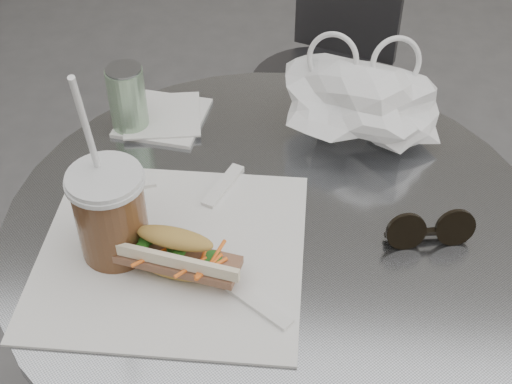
# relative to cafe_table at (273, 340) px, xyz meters

# --- Properties ---
(cafe_table) EXTENTS (0.76, 0.76, 0.74)m
(cafe_table) POSITION_rel_cafe_table_xyz_m (0.00, 0.00, 0.00)
(cafe_table) COLOR slate
(cafe_table) RESTS_ON ground
(chair_far) EXTENTS (0.37, 0.39, 0.67)m
(chair_far) POSITION_rel_cafe_table_xyz_m (0.05, 0.86, -0.16)
(chair_far) COLOR #323235
(chair_far) RESTS_ON ground
(sandwich_paper) EXTENTS (0.36, 0.34, 0.00)m
(sandwich_paper) POSITION_rel_cafe_table_xyz_m (-0.13, -0.08, 0.28)
(sandwich_paper) COLOR white
(sandwich_paper) RESTS_ON cafe_table
(banh_mi) EXTENTS (0.21, 0.11, 0.07)m
(banh_mi) POSITION_rel_cafe_table_xyz_m (-0.12, -0.11, 0.31)
(banh_mi) COLOR #B59244
(banh_mi) RESTS_ON sandwich_paper
(iced_coffee) EXTENTS (0.10, 0.10, 0.29)m
(iced_coffee) POSITION_rel_cafe_table_xyz_m (-0.20, -0.08, 0.34)
(iced_coffee) COLOR brown
(iced_coffee) RESTS_ON cafe_table
(sunglasses) EXTENTS (0.12, 0.05, 0.05)m
(sunglasses) POSITION_rel_cafe_table_xyz_m (0.21, -0.01, 0.30)
(sunglasses) COLOR black
(sunglasses) RESTS_ON cafe_table
(plastic_bag) EXTENTS (0.24, 0.18, 0.12)m
(plastic_bag) POSITION_rel_cafe_table_xyz_m (0.11, 0.22, 0.33)
(plastic_bag) COLOR white
(plastic_bag) RESTS_ON cafe_table
(napkin_stack) EXTENTS (0.15, 0.15, 0.01)m
(napkin_stack) POSITION_rel_cafe_table_xyz_m (-0.21, 0.22, 0.28)
(napkin_stack) COLOR white
(napkin_stack) RESTS_ON cafe_table
(drink_can) EXTENTS (0.06, 0.06, 0.11)m
(drink_can) POSITION_rel_cafe_table_xyz_m (-0.25, 0.19, 0.33)
(drink_can) COLOR #5A9557
(drink_can) RESTS_ON cafe_table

